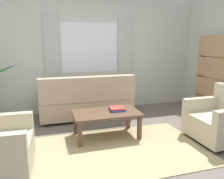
# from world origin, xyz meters

# --- Properties ---
(ground_plane) EXTENTS (6.24, 6.24, 0.00)m
(ground_plane) POSITION_xyz_m (0.00, 0.00, 0.00)
(ground_plane) COLOR #6B6056
(wall_back) EXTENTS (5.32, 0.12, 2.60)m
(wall_back) POSITION_xyz_m (0.00, 2.26, 1.30)
(wall_back) COLOR beige
(wall_back) RESTS_ON ground_plane
(window_with_curtains) EXTENTS (1.98, 0.07, 1.40)m
(window_with_curtains) POSITION_xyz_m (0.00, 2.18, 1.45)
(window_with_curtains) COLOR white
(area_rug) EXTENTS (2.49, 1.61, 0.01)m
(area_rug) POSITION_xyz_m (0.00, 0.00, 0.01)
(area_rug) COLOR tan
(area_rug) RESTS_ON ground_plane
(couch) EXTENTS (1.90, 0.82, 0.92)m
(couch) POSITION_xyz_m (-0.20, 1.60, 0.37)
(couch) COLOR tan
(couch) RESTS_ON ground_plane
(armchair_right) EXTENTS (0.83, 0.85, 0.88)m
(armchair_right) POSITION_xyz_m (1.68, -0.11, 0.35)
(armchair_right) COLOR #BCB293
(armchair_right) RESTS_ON ground_plane
(coffee_table) EXTENTS (1.10, 0.64, 0.44)m
(coffee_table) POSITION_xyz_m (-0.06, 0.55, 0.38)
(coffee_table) COLOR brown
(coffee_table) RESTS_ON ground_plane
(book_stack_on_table) EXTENTS (0.26, 0.28, 0.05)m
(book_stack_on_table) POSITION_xyz_m (0.14, 0.59, 0.47)
(book_stack_on_table) COLOR #335199
(book_stack_on_table) RESTS_ON coffee_table
(bookshelf) EXTENTS (0.30, 0.94, 1.72)m
(bookshelf) POSITION_xyz_m (2.35, 0.80, 0.88)
(bookshelf) COLOR #A87F56
(bookshelf) RESTS_ON ground_plane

